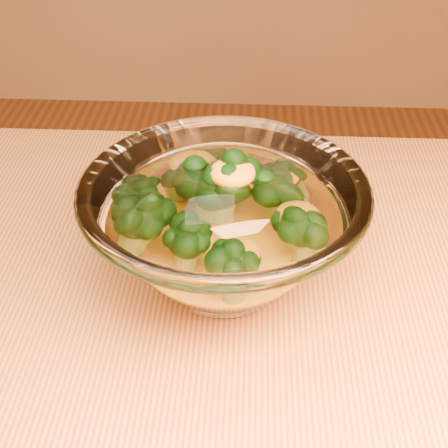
# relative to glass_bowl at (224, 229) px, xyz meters

# --- Properties ---
(glass_bowl) EXTENTS (0.25, 0.25, 0.11)m
(glass_bowl) POSITION_rel_glass_bowl_xyz_m (0.00, 0.00, 0.00)
(glass_bowl) COLOR white
(glass_bowl) RESTS_ON table
(cheese_sauce) EXTENTS (0.12, 0.12, 0.03)m
(cheese_sauce) POSITION_rel_glass_bowl_xyz_m (-0.00, 0.00, -0.02)
(cheese_sauce) COLOR orange
(cheese_sauce) RESTS_ON glass_bowl
(broccoli_heap) EXTENTS (0.17, 0.16, 0.09)m
(broccoli_heap) POSITION_rel_glass_bowl_xyz_m (-0.01, 0.01, 0.02)
(broccoli_heap) COLOR black
(broccoli_heap) RESTS_ON cheese_sauce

